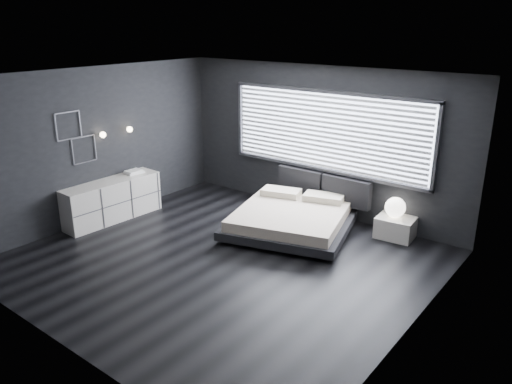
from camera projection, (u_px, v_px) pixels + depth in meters
The scene contains 12 objects.
room at pixel (221, 175), 7.35m from camera, with size 6.04×6.00×2.80m.
window at pixel (326, 132), 9.17m from camera, with size 4.14×0.09×1.52m.
headboard at pixel (323, 186), 9.46m from camera, with size 1.96×0.16×0.52m.
sconce_near at pixel (103, 135), 8.99m from camera, with size 0.18×0.11×0.11m.
sconce_far at pixel (129, 129), 9.44m from camera, with size 0.18×0.11×0.11m.
wall_art_upper at pixel (68, 126), 8.51m from camera, with size 0.01×0.48×0.48m.
wall_art_lower at pixel (84, 150), 8.85m from camera, with size 0.01×0.48×0.48m.
bed at pixel (291, 219), 8.79m from camera, with size 2.49×2.43×0.53m.
nightstand at pixel (396, 227), 8.58m from camera, with size 0.62×0.52×0.36m, color silver.
orb_lamp at pixel (395, 207), 8.50m from camera, with size 0.35×0.35×0.35m, color white.
dresser at pixel (112, 200), 9.31m from camera, with size 0.61×1.92×0.76m.
book_stack at pixel (134, 172), 9.60m from camera, with size 0.29×0.36×0.07m.
Camera 1 is at (4.72, -5.22, 3.57)m, focal length 35.00 mm.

